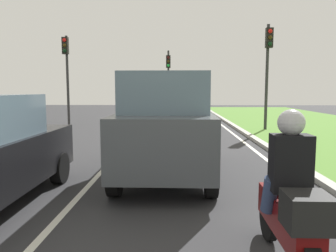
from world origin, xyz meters
TOP-DOWN VIEW (x-y plane):
  - ground_plane at (0.00, 14.00)m, footprint 60.00×60.00m
  - lane_line_center at (-0.70, 14.00)m, footprint 0.12×32.00m
  - lane_line_right_edge at (3.60, 14.00)m, footprint 0.12×32.00m
  - curb_right at (4.10, 14.00)m, footprint 0.24×48.00m
  - car_suv_ahead at (0.85, 9.10)m, footprint 2.01×4.52m
  - motorcycle at (2.27, 5.16)m, footprint 0.41×1.90m
  - rider_person at (2.27, 5.21)m, footprint 0.50×0.40m
  - traffic_light_near_right at (5.35, 17.43)m, footprint 0.32×0.50m
  - traffic_light_overhead_left at (-4.93, 19.78)m, footprint 0.32×0.50m
  - traffic_light_far_median at (0.48, 25.96)m, footprint 0.32×0.50m

SIDE VIEW (x-z plane):
  - ground_plane at x=0.00m, z-range 0.00..0.00m
  - lane_line_center at x=-0.70m, z-range 0.00..0.01m
  - lane_line_right_edge at x=3.60m, z-range 0.00..0.01m
  - curb_right at x=4.10m, z-range 0.00..0.12m
  - motorcycle at x=2.27m, z-range 0.07..1.08m
  - car_suv_ahead at x=0.85m, z-range 0.03..2.31m
  - rider_person at x=2.27m, z-range 0.61..1.77m
  - traffic_light_far_median at x=0.48m, z-range 0.79..5.58m
  - traffic_light_overhead_left at x=-4.93m, z-range 0.93..5.80m
  - traffic_light_near_right at x=5.35m, z-range 0.90..5.87m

